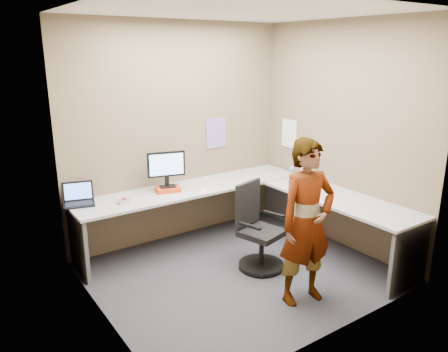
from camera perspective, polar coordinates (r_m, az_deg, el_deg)
ground at (r=4.90m, az=2.09°, el=-12.48°), size 3.00×3.00×0.00m
wall_back at (r=5.49m, az=-5.91°, el=5.58°), size 3.00×0.00×3.00m
wall_right at (r=5.43m, az=15.10°, el=5.00°), size 0.00×2.70×2.70m
wall_left at (r=3.74m, az=-16.45°, el=0.02°), size 0.00×2.70×2.70m
ceiling at (r=4.32m, az=2.48°, el=20.81°), size 3.00×3.00×0.00m
desk at (r=5.18m, az=3.50°, el=-3.73°), size 2.98×2.58×0.73m
paper_ream at (r=5.23m, az=-7.34°, el=-1.70°), size 0.32×0.27×0.06m
monitor at (r=5.16m, az=-7.53°, el=1.27°), size 0.44×0.18×0.42m
laptop at (r=5.02m, az=-18.45°, el=-2.81°), size 0.38×0.34×0.23m
trackball_mouse at (r=4.92m, az=-12.93°, el=-3.18°), size 0.12×0.08×0.07m
origami at (r=5.17m, az=-2.81°, el=-1.76°), size 0.10×0.10×0.06m
stapler at (r=5.71m, az=11.17°, el=-0.36°), size 0.16×0.08×0.05m
flower at (r=5.55m, az=8.78°, el=0.53°), size 0.07×0.07×0.22m
calendar_purple at (r=5.77m, az=-1.03°, el=5.67°), size 0.30×0.01×0.40m
calendar_white at (r=6.05m, az=8.50°, el=5.51°), size 0.01×0.28×0.38m
sticky_note_a at (r=5.87m, az=10.70°, el=2.08°), size 0.01×0.07×0.07m
sticky_note_b at (r=5.94m, az=10.29°, el=0.96°), size 0.01×0.07×0.07m
sticky_note_c at (r=5.86m, az=11.11°, el=0.52°), size 0.01×0.07×0.07m
sticky_note_d at (r=5.98m, az=9.67°, el=2.10°), size 0.01×0.07×0.07m
office_chair at (r=4.87m, az=4.41°, el=-7.61°), size 0.54×0.52×0.95m
person at (r=4.16m, az=10.75°, el=-6.00°), size 0.63×0.46×1.60m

